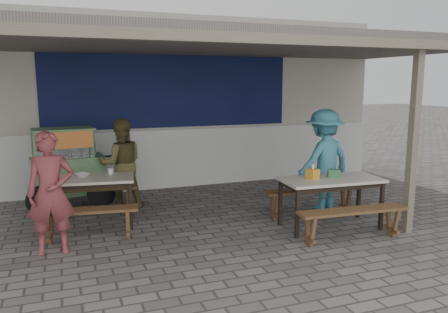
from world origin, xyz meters
TOP-DOWN VIEW (x-y plane):
  - ground at (0.00, 0.00)m, footprint 60.00×60.00m
  - back_wall at (-0.00, 3.58)m, footprint 9.00×1.28m
  - warung_roof at (0.02, 0.90)m, footprint 9.00×4.21m
  - table_left at (-1.94, 0.95)m, footprint 1.32×0.85m
  - bench_left_street at (-2.04, 0.32)m, footprint 1.36×0.47m
  - bench_left_wall at (-1.85, 1.58)m, footprint 1.36×0.47m
  - table_right at (1.39, -0.35)m, footprint 1.53×0.80m
  - bench_right_street at (1.35, -0.95)m, footprint 1.60×0.39m
  - bench_right_wall at (1.43, 0.25)m, footprint 1.60×0.39m
  - vendor_cart at (-2.27, 2.19)m, footprint 1.70×0.82m
  - patron_street_side at (-2.49, 0.04)m, footprint 0.58×0.39m
  - patron_wall_side at (-1.39, 1.79)m, footprint 0.78×0.62m
  - patron_right_table at (1.85, 0.55)m, footprint 1.22×0.87m
  - tissue_box at (1.12, -0.27)m, footprint 0.18×0.18m
  - donation_box at (1.48, -0.27)m, footprint 0.20×0.18m
  - condiment_jar at (-1.64, 1.12)m, footprint 0.08×0.08m
  - condiment_bowl at (-2.06, 1.08)m, footprint 0.27×0.27m

SIDE VIEW (x-z plane):
  - ground at x=0.00m, z-range 0.00..0.00m
  - bench_left_street at x=-2.04m, z-range 0.11..0.56m
  - bench_left_wall at x=-1.85m, z-range 0.11..0.56m
  - bench_right_street at x=1.35m, z-range 0.12..0.57m
  - bench_right_wall at x=1.43m, z-range 0.12..0.57m
  - table_left at x=-1.94m, z-range 0.29..1.04m
  - table_right at x=1.39m, z-range 0.30..1.05m
  - vendor_cart at x=-2.27m, z-range 0.06..1.44m
  - condiment_bowl at x=-2.06m, z-range 0.75..0.80m
  - patron_wall_side at x=-1.39m, z-range 0.00..1.55m
  - patron_street_side at x=-2.49m, z-range 0.00..1.57m
  - condiment_jar at x=-1.64m, z-range 0.75..0.84m
  - donation_box at x=1.48m, z-range 0.75..0.86m
  - tissue_box at x=1.12m, z-range 0.75..0.90m
  - patron_right_table at x=1.85m, z-range 0.00..1.71m
  - back_wall at x=0.00m, z-range -0.03..3.47m
  - warung_roof at x=0.02m, z-range 1.31..4.12m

